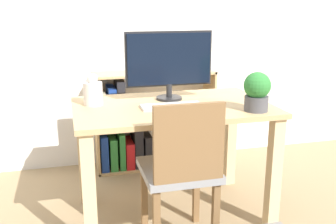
% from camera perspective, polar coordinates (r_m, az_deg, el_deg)
% --- Properties ---
extents(ground_plane, '(10.00, 10.00, 0.00)m').
position_cam_1_polar(ground_plane, '(2.64, 0.56, -14.34)').
color(ground_plane, '#997F5B').
extents(wall_back, '(8.00, 0.05, 2.60)m').
position_cam_1_polar(wall_back, '(3.25, -4.05, 15.15)').
color(wall_back, white).
rests_on(wall_back, ground_plane).
extents(desk, '(1.18, 0.75, 0.73)m').
position_cam_1_polar(desk, '(2.41, 0.60, -2.13)').
color(desk, tan).
rests_on(desk, ground_plane).
extents(monitor, '(0.55, 0.16, 0.43)m').
position_cam_1_polar(monitor, '(2.46, 0.16, 7.40)').
color(monitor, '#232326').
rests_on(monitor, desk).
extents(keyboard, '(0.36, 0.13, 0.02)m').
position_cam_1_polar(keyboard, '(2.31, 0.56, 0.87)').
color(keyboard, silver).
rests_on(keyboard, desk).
extents(vase, '(0.11, 0.11, 0.19)m').
position_cam_1_polar(vase, '(2.39, -10.84, 2.88)').
color(vase, silver).
rests_on(vase, desk).
extents(potted_plant, '(0.15, 0.15, 0.22)m').
position_cam_1_polar(potted_plant, '(2.26, 12.78, 2.99)').
color(potted_plant, '#4C4C51').
rests_on(potted_plant, desk).
extents(chair, '(0.40, 0.40, 0.85)m').
position_cam_1_polar(chair, '(2.11, 1.99, -8.14)').
color(chair, gray).
rests_on(chair, ground_plane).
extents(bookshelf, '(0.97, 0.28, 0.79)m').
position_cam_1_polar(bookshelf, '(3.22, -4.94, -2.37)').
color(bookshelf, tan).
rests_on(bookshelf, ground_plane).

